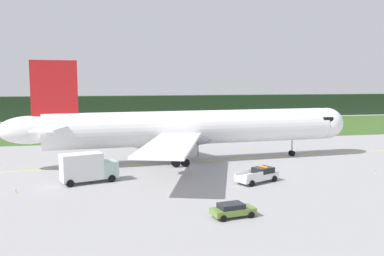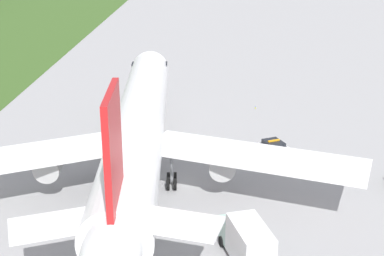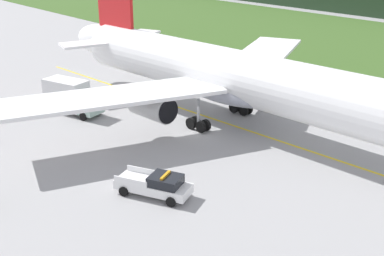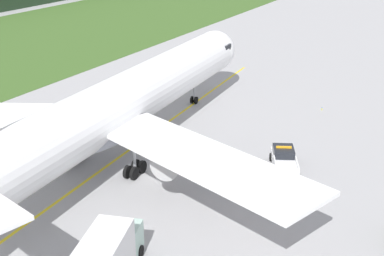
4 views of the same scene
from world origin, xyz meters
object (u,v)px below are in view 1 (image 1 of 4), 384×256
object	(u,v)px
airliner	(191,128)
staff_car	(232,210)
ops_pickup_truck	(258,175)
catering_truck	(87,167)

from	to	relation	value
airliner	staff_car	distance (m)	27.26
ops_pickup_truck	catering_truck	world-z (taller)	catering_truck
catering_truck	staff_car	bearing A→B (deg)	-50.87
staff_car	catering_truck	bearing A→B (deg)	129.13
ops_pickup_truck	staff_car	distance (m)	14.01
airliner	ops_pickup_truck	world-z (taller)	airliner
ops_pickup_truck	staff_car	size ratio (longest dim) A/B	1.44
airliner	catering_truck	size ratio (longest dim) A/B	7.59
catering_truck	airliner	bearing A→B (deg)	34.36
ops_pickup_truck	staff_car	bearing A→B (deg)	-121.37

